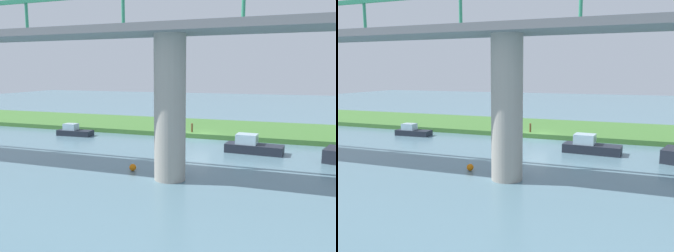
% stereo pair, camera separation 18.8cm
% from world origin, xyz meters
% --- Properties ---
extents(ground_plane, '(160.00, 160.00, 0.00)m').
position_xyz_m(ground_plane, '(0.00, 0.00, 0.00)').
color(ground_plane, slate).
extents(grassy_bank, '(80.00, 12.00, 0.50)m').
position_xyz_m(grassy_bank, '(0.00, -6.00, 0.25)').
color(grassy_bank, '#427533').
rests_on(grassy_bank, ground).
extents(bridge_pylon, '(2.05, 2.05, 9.39)m').
position_xyz_m(bridge_pylon, '(-1.86, 14.58, 4.69)').
color(bridge_pylon, '#9E998E').
rests_on(bridge_pylon, ground).
extents(bridge_span, '(59.04, 4.30, 3.25)m').
position_xyz_m(bridge_span, '(-1.86, 14.56, 9.89)').
color(bridge_span, slate).
rests_on(bridge_span, bridge_pylon).
extents(person_on_bank, '(0.50, 0.50, 1.39)m').
position_xyz_m(person_on_bank, '(3.68, -2.20, 1.20)').
color(person_on_bank, '#2D334C').
rests_on(person_on_bank, grassy_bank).
extents(mooring_post, '(0.20, 0.20, 0.96)m').
position_xyz_m(mooring_post, '(0.98, -0.99, 0.98)').
color(mooring_post, brown).
rests_on(mooring_post, grassy_bank).
extents(pontoon_yellow, '(4.03, 1.57, 1.32)m').
position_xyz_m(pontoon_yellow, '(13.55, 2.79, 0.47)').
color(pontoon_yellow, '#1E232D').
rests_on(pontoon_yellow, ground).
extents(houseboat_blue, '(5.05, 2.12, 1.64)m').
position_xyz_m(houseboat_blue, '(-6.14, 4.89, 0.59)').
color(houseboat_blue, '#1E232D').
rests_on(houseboat_blue, ground).
extents(marker_buoy, '(0.50, 0.50, 0.50)m').
position_xyz_m(marker_buoy, '(1.31, 13.56, 0.25)').
color(marker_buoy, orange).
rests_on(marker_buoy, ground).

